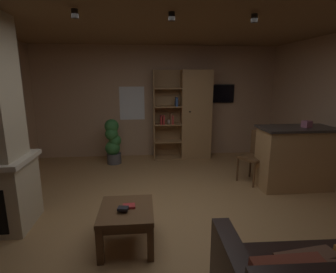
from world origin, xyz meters
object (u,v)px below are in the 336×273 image
(table_book_1, at_px, (123,208))
(wall_mounted_tv, at_px, (218,94))
(potted_floor_plant, at_px, (113,141))
(kitchen_bar_counter, at_px, (303,157))
(table_book_0, at_px, (129,206))
(tissue_box, at_px, (307,124))
(coffee_table, at_px, (127,216))
(bookshelf_cabinet, at_px, (192,115))
(dining_chair, at_px, (256,153))

(table_book_1, relative_size, wall_mounted_tv, 0.15)
(table_book_1, bearing_deg, potted_floor_plant, 98.21)
(kitchen_bar_counter, relative_size, table_book_0, 11.28)
(table_book_0, height_order, table_book_1, table_book_1)
(tissue_box, distance_m, coffee_table, 3.26)
(bookshelf_cabinet, xyz_separation_m, wall_mounted_tv, (0.66, 0.21, 0.48))
(table_book_0, distance_m, potted_floor_plant, 2.97)
(coffee_table, height_order, wall_mounted_tv, wall_mounted_tv)
(tissue_box, xyz_separation_m, table_book_0, (-2.85, -1.30, -0.65))
(kitchen_bar_counter, distance_m, dining_chair, 0.76)
(bookshelf_cabinet, height_order, wall_mounted_tv, bookshelf_cabinet)
(kitchen_bar_counter, distance_m, table_book_0, 3.17)
(kitchen_bar_counter, xyz_separation_m, table_book_0, (-2.88, -1.33, -0.07))
(coffee_table, relative_size, dining_chair, 0.72)
(table_book_0, bearing_deg, potted_floor_plant, 99.57)
(table_book_0, distance_m, wall_mounted_tv, 4.10)
(bookshelf_cabinet, distance_m, table_book_1, 3.65)
(tissue_box, bearing_deg, table_book_0, -155.49)
(coffee_table, relative_size, table_book_1, 5.90)
(coffee_table, relative_size, table_book_0, 4.86)
(table_book_0, relative_size, table_book_1, 1.21)
(coffee_table, distance_m, table_book_1, 0.16)
(bookshelf_cabinet, relative_size, wall_mounted_tv, 2.65)
(bookshelf_cabinet, height_order, tissue_box, bookshelf_cabinet)
(coffee_table, bearing_deg, table_book_1, -109.61)
(tissue_box, height_order, dining_chair, tissue_box)
(tissue_box, relative_size, dining_chair, 0.13)
(dining_chair, distance_m, wall_mounted_tv, 2.04)
(bookshelf_cabinet, height_order, table_book_1, bookshelf_cabinet)
(kitchen_bar_counter, height_order, potted_floor_plant, kitchen_bar_counter)
(tissue_box, relative_size, table_book_0, 0.88)
(table_book_1, height_order, wall_mounted_tv, wall_mounted_tv)
(kitchen_bar_counter, bearing_deg, table_book_1, -153.99)
(dining_chair, relative_size, wall_mounted_tv, 1.20)
(kitchen_bar_counter, bearing_deg, potted_floor_plant, 154.59)
(tissue_box, distance_m, dining_chair, 0.95)
(tissue_box, bearing_deg, bookshelf_cabinet, 128.60)
(kitchen_bar_counter, distance_m, tissue_box, 0.58)
(bookshelf_cabinet, height_order, dining_chair, bookshelf_cabinet)
(table_book_0, distance_m, table_book_1, 0.12)
(coffee_table, height_order, dining_chair, dining_chair)
(potted_floor_plant, bearing_deg, coffee_table, -81.04)
(bookshelf_cabinet, xyz_separation_m, dining_chair, (0.89, -1.58, -0.48))
(tissue_box, xyz_separation_m, table_book_1, (-2.91, -1.40, -0.62))
(tissue_box, height_order, potted_floor_plant, tissue_box)
(table_book_0, xyz_separation_m, potted_floor_plant, (-0.49, 2.93, 0.04))
(table_book_1, xyz_separation_m, dining_chair, (2.25, 1.76, 0.04))
(wall_mounted_tv, bearing_deg, table_book_0, -119.60)
(coffee_table, relative_size, potted_floor_plant, 0.67)
(tissue_box, relative_size, wall_mounted_tv, 0.16)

